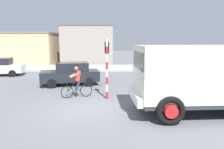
{
  "coord_description": "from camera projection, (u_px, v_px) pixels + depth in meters",
  "views": [
    {
      "loc": [
        1.0,
        -9.25,
        3.07
      ],
      "look_at": [
        1.06,
        2.5,
        1.2
      ],
      "focal_mm": 33.61,
      "sensor_mm": 36.0,
      "label": 1
    }
  ],
  "objects": [
    {
      "name": "building_corner_left",
      "position": [
        28.0,
        48.0,
        29.58
      ],
      "size": [
        7.91,
        6.53,
        4.25
      ],
      "color": "#D1B284",
      "rests_on": "ground"
    },
    {
      "name": "traffic_light_pole",
      "position": [
        107.0,
        60.0,
        11.05
      ],
      "size": [
        0.24,
        0.43,
        3.2
      ],
      "color": "red",
      "rests_on": "ground"
    },
    {
      "name": "ground_plane",
      "position": [
        89.0,
        109.0,
        9.62
      ],
      "size": [
        120.0,
        120.0,
        0.0
      ],
      "primitive_type": "plane",
      "color": "slate"
    },
    {
      "name": "car_red_near",
      "position": [
        71.0,
        73.0,
        14.81
      ],
      "size": [
        4.28,
        2.54,
        1.6
      ],
      "color": "#1E2328",
      "rests_on": "ground"
    },
    {
      "name": "car_white_mid",
      "position": [
        189.0,
        67.0,
        18.85
      ],
      "size": [
        4.07,
        2.01,
        1.6
      ],
      "color": "gold",
      "rests_on": "ground"
    },
    {
      "name": "pedestrian_near_kerb",
      "position": [
        162.0,
        67.0,
        18.26
      ],
      "size": [
        0.34,
        0.22,
        1.62
      ],
      "color": "#2D334C",
      "rests_on": "ground"
    },
    {
      "name": "car_far_side",
      "position": [
        0.0,
        67.0,
        18.75
      ],
      "size": [
        4.22,
        2.34,
        1.6
      ],
      "color": "white",
      "rests_on": "ground"
    },
    {
      "name": "truck_foreground",
      "position": [
        198.0,
        75.0,
        8.84
      ],
      "size": [
        5.55,
        3.07,
        2.9
      ],
      "color": "silver",
      "rests_on": "ground"
    },
    {
      "name": "building_mid_block",
      "position": [
        88.0,
        44.0,
        30.35
      ],
      "size": [
        7.18,
        5.83,
        5.29
      ],
      "color": "#9E9389",
      "rests_on": "ground"
    },
    {
      "name": "cyclist",
      "position": [
        77.0,
        82.0,
        11.46
      ],
      "size": [
        1.65,
        0.69,
        1.72
      ],
      "color": "black",
      "rests_on": "ground"
    },
    {
      "name": "sidewalk_far",
      "position": [
        102.0,
        68.0,
        23.85
      ],
      "size": [
        80.0,
        5.0,
        0.16
      ],
      "primitive_type": "cube",
      "color": "#ADADA8",
      "rests_on": "ground"
    }
  ]
}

